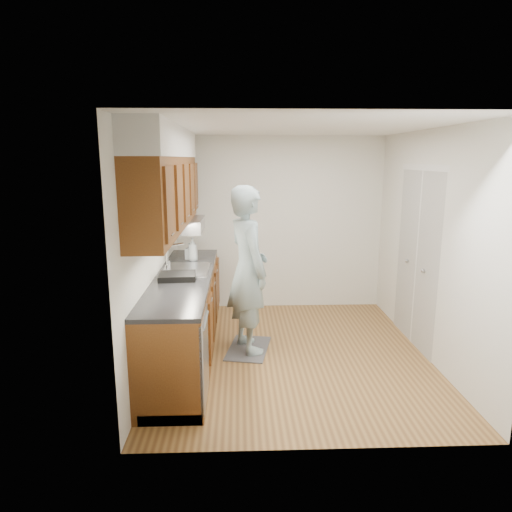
{
  "coord_description": "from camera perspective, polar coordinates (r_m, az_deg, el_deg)",
  "views": [
    {
      "loc": [
        -0.6,
        -4.84,
        2.18
      ],
      "look_at": [
        -0.4,
        0.25,
        1.09
      ],
      "focal_mm": 32.0,
      "sensor_mm": 36.0,
      "label": 1
    }
  ],
  "objects": [
    {
      "name": "floor",
      "position": [
        5.34,
        4.5,
        -12.07
      ],
      "size": [
        3.5,
        3.5,
        0.0
      ],
      "primitive_type": "plane",
      "color": "olive",
      "rests_on": "ground"
    },
    {
      "name": "ceiling",
      "position": [
        4.88,
        5.0,
        15.78
      ],
      "size": [
        3.5,
        3.5,
        0.0
      ],
      "primitive_type": "plane",
      "rotation": [
        3.14,
        0.0,
        0.0
      ],
      "color": "white",
      "rests_on": "wall_left"
    },
    {
      "name": "wall_left",
      "position": [
        5.01,
        -12.57,
        1.07
      ],
      "size": [
        0.02,
        3.5,
        2.5
      ],
      "primitive_type": "cube",
      "color": "silver",
      "rests_on": "floor"
    },
    {
      "name": "wall_right",
      "position": [
        5.35,
        20.89,
        1.26
      ],
      "size": [
        0.02,
        3.5,
        2.5
      ],
      "primitive_type": "cube",
      "color": "silver",
      "rests_on": "floor"
    },
    {
      "name": "wall_back",
      "position": [
        6.68,
        2.94,
        4.05
      ],
      "size": [
        3.0,
        0.02,
        2.5
      ],
      "primitive_type": "cube",
      "color": "silver",
      "rests_on": "floor"
    },
    {
      "name": "counter",
      "position": [
        5.16,
        -8.88,
        -7.22
      ],
      "size": [
        0.64,
        2.8,
        1.3
      ],
      "color": "brown",
      "rests_on": "floor"
    },
    {
      "name": "upper_cabinets",
      "position": [
        4.94,
        -10.91,
        9.17
      ],
      "size": [
        0.47,
        2.8,
        1.21
      ],
      "color": "brown",
      "rests_on": "wall_left"
    },
    {
      "name": "closet_door",
      "position": [
        5.66,
        19.44,
        -0.4
      ],
      "size": [
        0.02,
        1.22,
        2.05
      ],
      "primitive_type": "cube",
      "color": "silver",
      "rests_on": "wall_right"
    },
    {
      "name": "floor_mat",
      "position": [
        5.44,
        -0.96,
        -11.47
      ],
      "size": [
        0.58,
        0.82,
        0.01
      ],
      "primitive_type": "cube",
      "rotation": [
        0.0,
        0.0,
        -0.19
      ],
      "color": "#555558",
      "rests_on": "floor"
    },
    {
      "name": "person",
      "position": [
        5.11,
        -1.0,
        -0.33
      ],
      "size": [
        0.74,
        0.88,
        2.14
      ],
      "primitive_type": "imported",
      "rotation": [
        0.0,
        0.0,
        1.93
      ],
      "color": "#8CA5AA",
      "rests_on": "floor_mat"
    },
    {
      "name": "soap_bottle_a",
      "position": [
        5.69,
        -7.92,
        0.84
      ],
      "size": [
        0.12,
        0.12,
        0.29
      ],
      "primitive_type": "imported",
      "rotation": [
        0.0,
        0.0,
        -0.1
      ],
      "color": "silver",
      "rests_on": "counter"
    },
    {
      "name": "soap_bottle_b",
      "position": [
        5.78,
        -8.3,
        0.61
      ],
      "size": [
        0.12,
        0.12,
        0.21
      ],
      "primitive_type": "imported",
      "rotation": [
        0.0,
        0.0,
        -0.3
      ],
      "color": "silver",
      "rests_on": "counter"
    },
    {
      "name": "steel_can",
      "position": [
        5.72,
        -7.64,
        0.14
      ],
      "size": [
        0.09,
        0.09,
        0.14
      ],
      "primitive_type": "cylinder",
      "rotation": [
        0.0,
        0.0,
        0.3
      ],
      "color": "#A5A5AA",
      "rests_on": "counter"
    },
    {
      "name": "dish_rack",
      "position": [
        4.87,
        -9.81,
        -2.51
      ],
      "size": [
        0.4,
        0.35,
        0.06
      ],
      "primitive_type": "cube",
      "rotation": [
        0.0,
        0.0,
        0.08
      ],
      "color": "black",
      "rests_on": "counter"
    }
  ]
}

